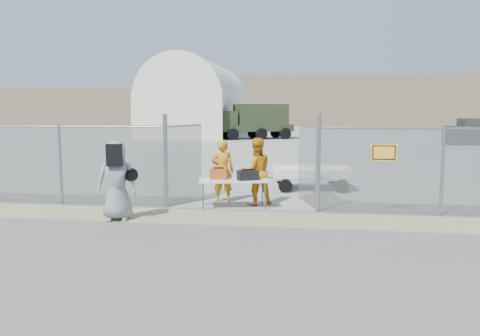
% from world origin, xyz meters
% --- Properties ---
extents(ground, '(160.00, 160.00, 0.00)m').
position_xyz_m(ground, '(0.00, 0.00, 0.00)').
color(ground, '#595959').
extents(tarmac_inside, '(160.00, 80.00, 0.01)m').
position_xyz_m(tarmac_inside, '(0.00, 42.00, 0.01)').
color(tarmac_inside, gray).
rests_on(tarmac_inside, ground).
extents(dirt_strip, '(44.00, 1.60, 0.01)m').
position_xyz_m(dirt_strip, '(0.00, 1.00, 0.01)').
color(dirt_strip, tan).
rests_on(dirt_strip, ground).
extents(distant_hills, '(140.00, 6.00, 9.00)m').
position_xyz_m(distant_hills, '(5.00, 78.00, 4.50)').
color(distant_hills, '#7F684F').
rests_on(distant_hills, ground).
extents(chain_link_fence, '(40.00, 0.20, 2.20)m').
position_xyz_m(chain_link_fence, '(0.00, 2.00, 1.10)').
color(chain_link_fence, gray).
rests_on(chain_link_fence, ground).
extents(quonset_hangar, '(9.00, 18.00, 8.00)m').
position_xyz_m(quonset_hangar, '(-10.00, 40.00, 4.00)').
color(quonset_hangar, white).
rests_on(quonset_hangar, ground).
extents(folding_table, '(1.93, 1.12, 0.77)m').
position_xyz_m(folding_table, '(-0.20, 2.18, 0.39)').
color(folding_table, white).
rests_on(folding_table, ground).
extents(orange_bag, '(0.48, 0.34, 0.28)m').
position_xyz_m(orange_bag, '(-0.60, 2.17, 0.91)').
color(orange_bag, '#C04C16').
rests_on(orange_bag, folding_table).
extents(black_duffel, '(0.61, 0.50, 0.26)m').
position_xyz_m(black_duffel, '(0.19, 2.13, 0.90)').
color(black_duffel, black).
rests_on(black_duffel, folding_table).
extents(security_worker_left, '(0.66, 0.45, 1.77)m').
position_xyz_m(security_worker_left, '(-0.65, 3.03, 0.89)').
color(security_worker_left, orange).
rests_on(security_worker_left, ground).
extents(security_worker_right, '(1.10, 1.00, 1.85)m').
position_xyz_m(security_worker_right, '(0.35, 2.70, 0.92)').
color(security_worker_right, orange).
rests_on(security_worker_right, ground).
extents(visitor, '(1.04, 0.81, 1.89)m').
position_xyz_m(visitor, '(-2.70, 0.41, 0.94)').
color(visitor, gray).
rests_on(visitor, ground).
extents(utility_trailer, '(3.43, 2.04, 0.79)m').
position_xyz_m(utility_trailer, '(1.86, 5.52, 0.39)').
color(utility_trailer, white).
rests_on(utility_trailer, ground).
extents(military_truck, '(7.29, 5.09, 3.27)m').
position_xyz_m(military_truck, '(-3.21, 33.98, 1.63)').
color(military_truck, '#2A351C').
rests_on(military_truck, ground).
extents(parked_vehicle_near, '(4.51, 2.24, 1.99)m').
position_xyz_m(parked_vehicle_near, '(14.55, 28.43, 1.00)').
color(parked_vehicle_near, '#292D29').
rests_on(parked_vehicle_near, ground).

